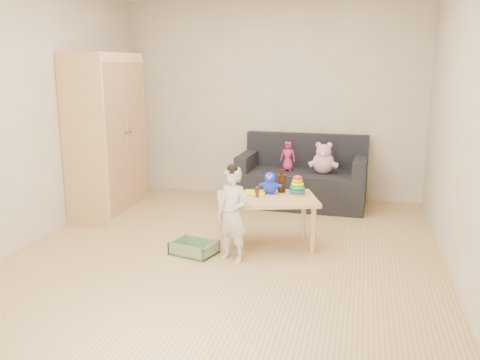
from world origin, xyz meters
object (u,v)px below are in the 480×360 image
(wardrobe, at_px, (106,136))
(toddler, at_px, (233,216))
(sofa, at_px, (302,188))
(play_table, at_px, (266,222))

(wardrobe, distance_m, toddler, 2.21)
(wardrobe, bearing_deg, sofa, 22.31)
(wardrobe, bearing_deg, toddler, -31.71)
(play_table, height_order, toddler, toddler)
(play_table, relative_size, toddler, 1.11)
(toddler, bearing_deg, wardrobe, 170.70)
(wardrobe, xyz_separation_m, sofa, (2.21, 0.91, -0.72))
(sofa, xyz_separation_m, play_table, (-0.16, -1.59, 0.03))
(sofa, distance_m, play_table, 1.60)
(wardrobe, height_order, sofa, wardrobe)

